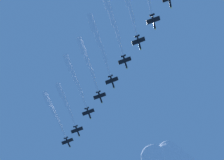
{
  "coord_description": "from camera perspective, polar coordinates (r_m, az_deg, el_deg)",
  "views": [
    {
      "loc": [
        25.23,
        77.63,
        51.62
      ],
      "look_at": [
        0.0,
        0.0,
        216.45
      ],
      "focal_mm": 46.35,
      "sensor_mm": 36.0,
      "label": 1
    }
  ],
  "objects": [
    {
      "name": "jet_starboard_mid",
      "position": [
        171.84,
        -2.76,
        8.08
      ],
      "size": [
        31.03,
        43.02,
        4.31
      ],
      "color": "black"
    },
    {
      "name": "jet_lead",
      "position": [
        201.48,
        -11.56,
        -5.93
      ],
      "size": [
        30.36,
        41.16,
        4.2
      ],
      "color": "black"
    },
    {
      "name": "jet_starboard_inner",
      "position": [
        185.49,
        -7.51,
        0.75
      ],
      "size": [
        30.94,
        42.57,
        4.22
      ],
      "color": "black"
    },
    {
      "name": "jet_port_mid",
      "position": [
        179.69,
        -4.99,
        4.05
      ],
      "size": [
        29.5,
        41.24,
        4.18
      ],
      "color": "black"
    },
    {
      "name": "jet_port_outer",
      "position": [
        170.4,
        -0.05,
        12.26
      ],
      "size": [
        30.75,
        42.53,
        4.29
      ],
      "color": "black"
    },
    {
      "name": "jet_port_inner",
      "position": [
        191.59,
        -9.28,
        -4.09
      ],
      "size": [
        27.12,
        37.66,
        4.19
      ],
      "color": "black"
    }
  ]
}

